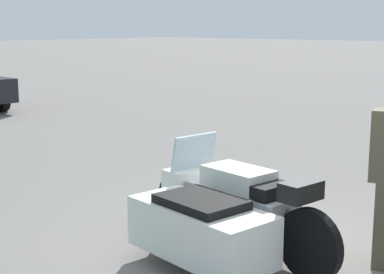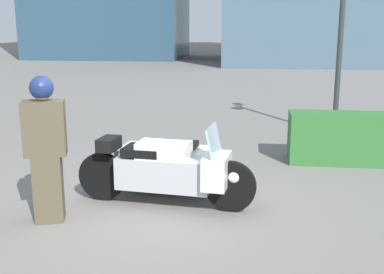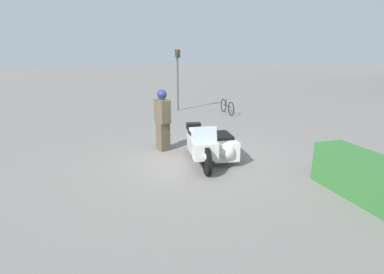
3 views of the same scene
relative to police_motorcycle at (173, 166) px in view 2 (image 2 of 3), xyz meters
name	(u,v)px [view 2 (image 2 of 3)]	position (x,y,z in m)	size (l,w,h in m)	color
ground_plane	(152,206)	(-0.23, -0.39, -0.48)	(160.00, 160.00, 0.00)	slate
police_motorcycle	(173,166)	(0.00, 0.00, 0.00)	(2.57, 1.47, 1.18)	black
officer_rider	(46,146)	(-1.46, -1.04, 0.52)	(0.58, 0.45, 1.89)	brown
hedge_bush_curbside	(361,139)	(3.15, 2.24, -0.02)	(2.62, 0.76, 0.92)	#337033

